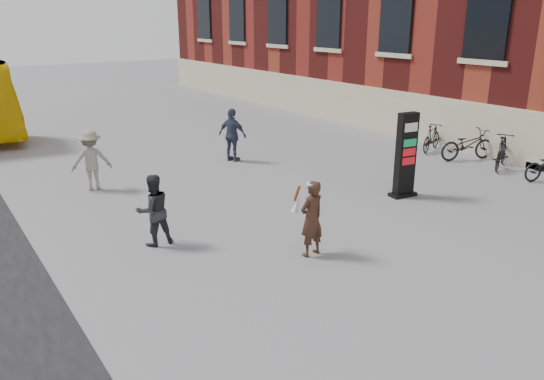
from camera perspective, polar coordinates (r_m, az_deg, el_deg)
ground at (r=10.68m, az=7.97°, el=-7.60°), size 100.00×100.00×0.00m
info_pylon at (r=14.41m, az=14.18°, el=3.63°), size 0.77×0.46×2.26m
woman at (r=10.58m, az=4.24°, el=-2.97°), size 0.64×0.59×1.58m
pedestrian_a at (r=11.32m, az=-12.64°, el=-2.13°), size 0.75×0.59×1.54m
pedestrian_b at (r=15.47m, az=-18.88°, el=3.08°), size 1.20×0.85×1.68m
pedestrian_c at (r=17.62m, az=-4.27°, el=5.91°), size 0.85×1.11×1.76m
bike_5 at (r=18.29m, az=23.47°, el=3.81°), size 1.85×1.22×1.09m
bike_6 at (r=18.98m, az=20.27°, el=4.60°), size 2.09×1.27×1.04m
bike_7 at (r=19.86m, az=16.80°, el=5.41°), size 1.66×0.98×0.96m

